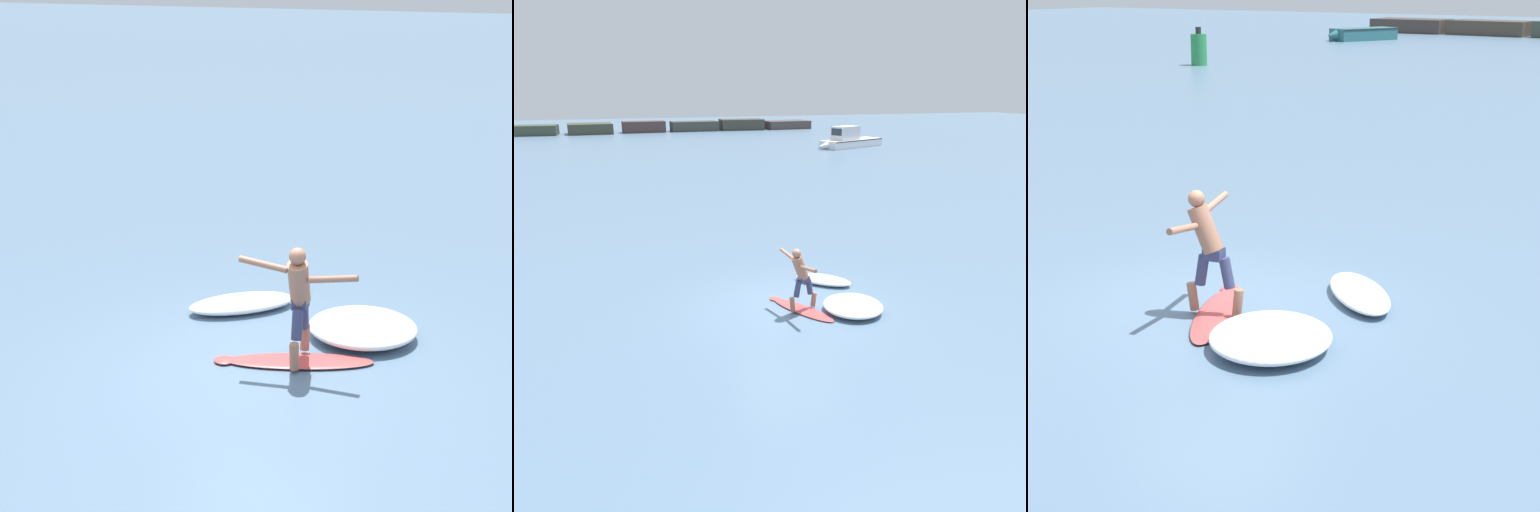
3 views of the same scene
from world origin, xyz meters
The scene contains 5 objects.
ground_plane centered at (0.00, 0.00, 0.00)m, with size 200.00×200.00×0.00m, color slate.
surfboard centered at (0.29, -0.40, 0.03)m, with size 1.36×2.20×0.19m.
surfer centered at (0.21, -0.45, 1.07)m, with size 0.86×1.61×1.71m.
wave_foam_at_tail centered at (1.67, 1.19, 0.12)m, with size 1.75×1.75×0.23m.
wave_foam_at_nose centered at (1.53, -0.92, 0.16)m, with size 1.93×1.98×0.32m.
Camera 1 is at (-9.63, -4.75, 5.22)m, focal length 60.00 mm.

